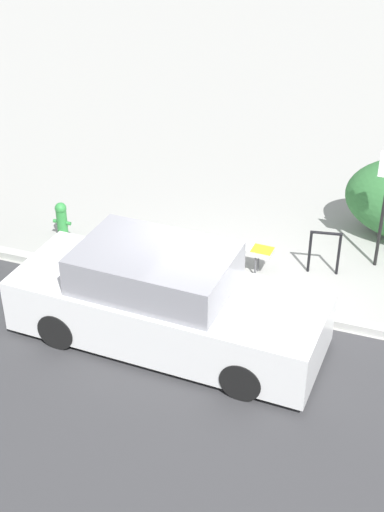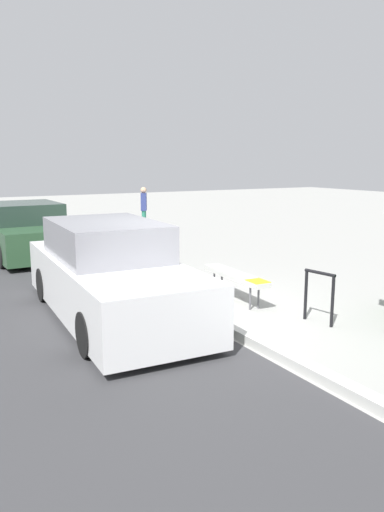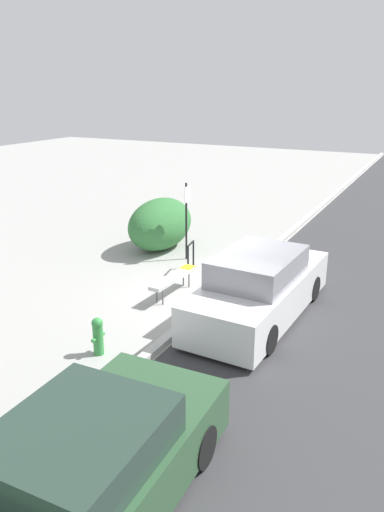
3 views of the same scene
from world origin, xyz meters
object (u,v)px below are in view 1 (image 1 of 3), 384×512
object	(u,v)px
parked_car_near	(165,302)
bike_rack	(325,248)
fire_hydrant	(62,220)
bench	(225,245)

from	to	relation	value
parked_car_near	bike_rack	bearing A→B (deg)	57.24
bike_rack	parked_car_near	size ratio (longest dim) A/B	0.17
bike_rack	fire_hydrant	xyz separation A→B (m)	(-4.88, -0.51, -0.09)
parked_car_near	bench	bearing A→B (deg)	87.27
bench	bike_rack	distance (m)	1.74
bench	fire_hydrant	bearing A→B (deg)	-175.47
bench	parked_car_near	xyz separation A→B (m)	(-0.21, -2.30, 0.24)
bench	bike_rack	size ratio (longest dim) A/B	2.16
bench	bike_rack	xyz separation A→B (m)	(1.70, 0.40, 0.05)
fire_hydrant	parked_car_near	world-z (taller)	parked_car_near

